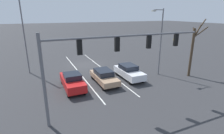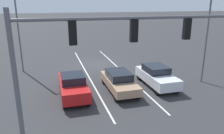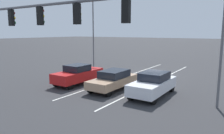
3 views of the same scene
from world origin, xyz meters
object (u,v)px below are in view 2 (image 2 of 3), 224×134
street_lamp_left_shoulder (206,28)px  street_lamp_right_shoulder (19,14)px  car_white_leftlane_front (157,76)px  car_red_rightlane_front (73,85)px  car_tan_midlane_front (119,81)px  traffic_signal_gantry (122,41)px

street_lamp_left_shoulder → street_lamp_right_shoulder: bearing=-26.5°
car_white_leftlane_front → car_red_rightlane_front: car_red_rightlane_front is taller
street_lamp_right_shoulder → car_white_leftlane_front: bearing=146.3°
car_tan_midlane_front → street_lamp_left_shoulder: bearing=179.2°
car_red_rightlane_front → street_lamp_left_shoulder: bearing=-179.8°
street_lamp_right_shoulder → traffic_signal_gantry: bearing=113.8°
car_tan_midlane_front → car_red_rightlane_front: (3.32, 0.12, 0.05)m
car_white_leftlane_front → street_lamp_left_shoulder: 5.17m
car_white_leftlane_front → car_tan_midlane_front: bearing=2.3°
traffic_signal_gantry → street_lamp_left_shoulder: bearing=-148.1°
car_red_rightlane_front → street_lamp_right_shoulder: street_lamp_right_shoulder is taller
traffic_signal_gantry → street_lamp_left_shoulder: (-8.44, -5.25, -0.26)m
traffic_signal_gantry → street_lamp_right_shoulder: 13.26m
car_red_rightlane_front → street_lamp_right_shoulder: size_ratio=0.50×
car_tan_midlane_front → street_lamp_left_shoulder: size_ratio=0.59×
car_tan_midlane_front → street_lamp_right_shoulder: street_lamp_right_shoulder is taller
car_white_leftlane_front → traffic_signal_gantry: 8.12m
car_white_leftlane_front → street_lamp_right_shoulder: street_lamp_right_shoulder is taller
car_red_rightlane_front → traffic_signal_gantry: bearing=108.0°
traffic_signal_gantry → car_tan_midlane_front: bearing=-106.9°
car_tan_midlane_front → traffic_signal_gantry: traffic_signal_gantry is taller
car_tan_midlane_front → street_lamp_left_shoulder: street_lamp_left_shoulder is taller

